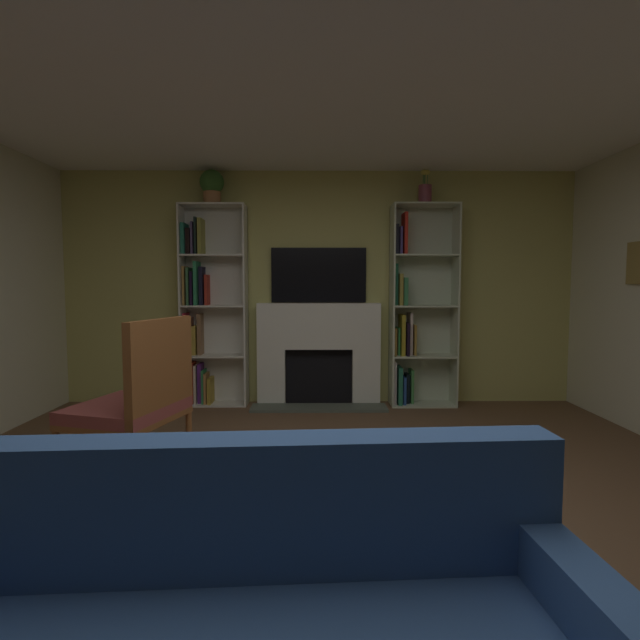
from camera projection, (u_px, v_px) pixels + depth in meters
The scene contains 10 objects.
ground_plane at pixel (322, 539), 2.52m from camera, with size 7.16×7.16×0.00m, color brown.
wall_back_accent at pixel (319, 288), 5.43m from camera, with size 5.81×0.06×2.59m, color tan.
ceiling at pixel (322, 19), 2.33m from camera, with size 5.81×6.09×0.06m, color white.
fireplace at pixel (319, 351), 5.35m from camera, with size 1.45×0.50×1.13m.
tv at pixel (319, 275), 5.36m from camera, with size 1.05×0.06×0.60m, color black.
bookshelf_left at pixel (206, 311), 5.31m from camera, with size 0.71×0.27×2.20m.
bookshelf_right at pixel (414, 314), 5.32m from camera, with size 0.71×0.32×2.20m.
potted_plant at pixel (212, 185), 5.16m from camera, with size 0.26×0.26×0.36m.
vase_with_flowers at pixel (425, 191), 5.18m from camera, with size 0.14×0.14×0.37m.
armchair at pixel (138, 399), 3.26m from camera, with size 0.78×0.82×1.11m.
Camera 1 is at (-0.03, -2.43, 1.33)m, focal length 27.03 mm.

